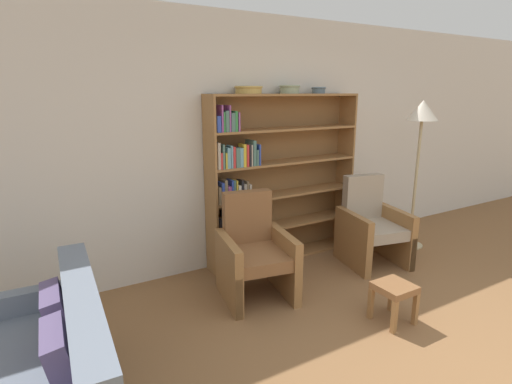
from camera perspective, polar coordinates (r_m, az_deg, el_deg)
name	(u,v)px	position (r m, az deg, el deg)	size (l,w,h in m)	color
wall_back	(267,142)	(4.65, 1.54, 7.19)	(12.00, 0.06, 2.75)	silver
bookshelf	(269,185)	(4.55, 1.92, 1.08)	(1.87, 0.30, 1.92)	olive
bowl_slate	(249,89)	(4.28, -1.08, 14.46)	(0.30, 0.30, 0.08)	tan
bowl_sage	(290,89)	(4.56, 4.82, 14.49)	(0.24, 0.24, 0.09)	gray
bowl_terracotta	(319,90)	(4.80, 8.93, 14.23)	(0.17, 0.17, 0.07)	slate
armchair_leather	(255,254)	(3.88, -0.20, -8.83)	(0.75, 0.78, 0.99)	olive
armchair_cushioned	(371,227)	(4.80, 16.17, -4.83)	(0.77, 0.80, 0.99)	olive
floor_lamp	(422,122)	(5.26, 22.58, 9.20)	(0.36, 0.36, 1.84)	tan
footstool	(394,292)	(3.70, 19.12, -13.38)	(0.30, 0.30, 0.35)	olive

